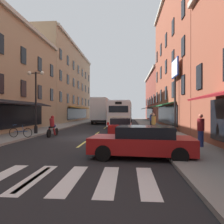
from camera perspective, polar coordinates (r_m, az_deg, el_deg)
ground_plane at (r=16.42m, az=-5.46°, el=-6.94°), size 34.80×80.00×0.10m
lane_centre_dashes at (r=16.17m, az=-5.61°, el=-6.86°), size 0.14×73.90×0.01m
crosswalk_near at (r=6.95m, az=-20.20°, el=-16.33°), size 7.10×2.80×0.01m
sidewalk_left at (r=18.35m, az=-24.03°, el=-5.83°), size 3.00×80.00×0.14m
sidewalk_right at (r=16.47m, az=15.35°, el=-6.50°), size 3.00×80.00×0.14m
billboard_sign at (r=20.39m, az=16.59°, el=8.82°), size 0.40×2.42×6.60m
transit_bus at (r=27.94m, az=2.56°, el=-0.44°), size 2.85×11.60×3.23m
box_truck at (r=34.43m, az=-3.09°, el=0.35°), size 2.50×7.26×4.08m
sedan_near at (r=17.98m, az=2.42°, el=-3.86°), size 1.96×4.32×1.42m
sedan_mid at (r=9.19m, az=8.15°, el=-7.88°), size 4.49×2.32×1.35m
sedan_far at (r=46.04m, az=-1.51°, el=-1.42°), size 2.00×4.36×1.42m
motorcycle_rider at (r=17.37m, az=-15.70°, el=-4.04°), size 0.62×2.07×1.66m
bicycle_near at (r=16.40m, az=-23.36°, el=-5.02°), size 1.71×0.48×0.91m
pedestrian_near at (r=27.28m, az=11.02°, el=-1.78°), size 0.51×0.48×1.74m
pedestrian_mid at (r=18.10m, az=11.12°, el=-2.97°), size 0.36×0.36×1.67m
pedestrian_far at (r=12.00m, az=22.76°, el=-4.43°), size 0.36×0.36×1.71m
pedestrian_rear at (r=23.43m, az=10.51°, el=-2.26°), size 0.36×0.36×1.66m
street_lamp_twin at (r=19.01m, az=-19.81°, el=3.35°), size 1.42×0.32×5.23m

